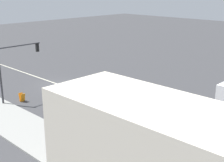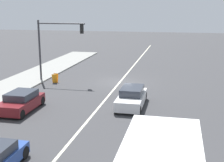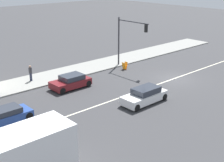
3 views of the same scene
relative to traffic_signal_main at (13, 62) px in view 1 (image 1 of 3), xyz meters
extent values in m
plane|color=#38383A|center=(-6.12, 17.15, -3.90)|extent=(160.00, 160.00, 0.00)
cube|color=beige|center=(-6.12, -0.85, -3.90)|extent=(0.16, 60.00, 0.01)
cube|color=red|center=(1.88, 19.73, -0.98)|extent=(0.70, 7.89, 0.20)
cylinder|color=#333338|center=(1.43, 0.01, -0.98)|extent=(0.18, 0.18, 5.60)
cylinder|color=#333338|center=(-0.82, 0.01, 1.52)|extent=(4.50, 0.12, 0.12)
cube|color=black|center=(-2.77, 0.01, 1.07)|extent=(0.28, 0.24, 0.84)
sphere|color=red|center=(-2.77, -0.12, 1.34)|extent=(0.18, 0.18, 0.18)
sphere|color=gold|center=(-2.77, -0.12, 1.07)|extent=(0.18, 0.18, 0.18)
sphere|color=green|center=(-2.77, -0.12, 0.80)|extent=(0.18, 0.18, 0.18)
cylinder|color=#282D42|center=(3.00, 10.72, -3.35)|extent=(0.26, 0.26, 0.85)
cylinder|color=#333338|center=(3.00, 10.72, -2.65)|extent=(0.34, 0.34, 0.56)
sphere|color=tan|center=(3.00, 10.72, -2.26)|extent=(0.22, 0.22, 0.22)
cube|color=orange|center=(-0.26, 0.46, -3.47)|extent=(0.45, 0.21, 0.84)
cube|color=orange|center=(-0.26, 0.78, -3.47)|extent=(0.45, 0.21, 0.84)
cube|color=maroon|center=(-1.12, 8.73, -3.40)|extent=(1.88, 3.82, 0.65)
cube|color=#2D333D|center=(-1.12, 8.54, -2.84)|extent=(1.60, 2.10, 0.46)
cylinder|color=black|center=(-1.96, 10.23, -3.59)|extent=(0.22, 0.62, 0.62)
cylinder|color=black|center=(-0.29, 10.23, -3.59)|extent=(0.22, 0.62, 0.62)
cylinder|color=black|center=(-1.96, 7.22, -3.59)|extent=(0.22, 0.62, 0.62)
cylinder|color=black|center=(-0.29, 7.22, -3.59)|extent=(0.22, 0.62, 0.62)
cube|color=silver|center=(-8.32, 6.14, -3.39)|extent=(1.73, 4.26, 0.68)
cube|color=#2D333D|center=(-8.32, 5.93, -2.80)|extent=(1.47, 2.35, 0.50)
cylinder|color=black|center=(-9.09, 7.88, -3.59)|extent=(0.22, 0.61, 0.61)
cylinder|color=black|center=(-7.56, 7.88, -3.59)|extent=(0.22, 0.61, 0.61)
cylinder|color=black|center=(-9.09, 4.41, -3.59)|extent=(0.22, 0.61, 0.61)
cylinder|color=black|center=(-7.56, 4.41, -3.59)|extent=(0.22, 0.61, 0.61)
cube|color=#284793|center=(-3.92, 16.84, -3.45)|extent=(1.71, 4.45, 0.55)
cube|color=#2D333D|center=(-3.92, 16.62, -2.97)|extent=(1.45, 2.45, 0.41)
cylinder|color=black|center=(-4.68, 18.67, -3.59)|extent=(0.22, 0.61, 0.61)
cylinder|color=black|center=(-3.17, 18.67, -3.59)|extent=(0.22, 0.61, 0.61)
cylinder|color=black|center=(-4.68, 15.02, -3.59)|extent=(0.22, 0.61, 0.61)
cylinder|color=black|center=(-3.17, 15.02, -3.59)|extent=(0.22, 0.61, 0.61)
camera|label=1|loc=(14.36, 27.06, 6.95)|focal=50.00mm
camera|label=2|loc=(-11.51, 27.11, 2.96)|focal=50.00mm
camera|label=3|loc=(-24.75, 24.61, 6.74)|focal=50.00mm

